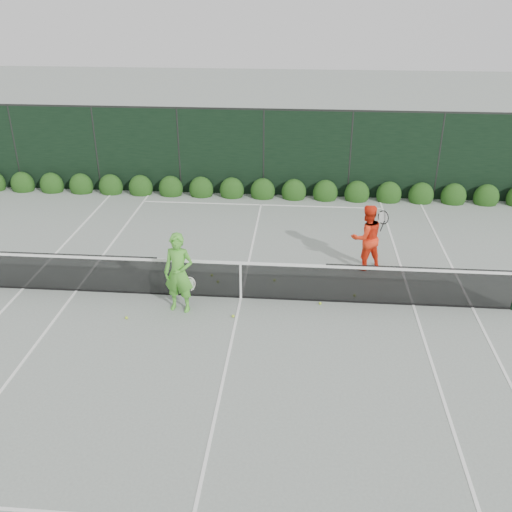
{
  "coord_description": "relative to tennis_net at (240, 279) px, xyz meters",
  "views": [
    {
      "loc": [
        1.38,
        -11.93,
        6.94
      ],
      "look_at": [
        0.34,
        0.3,
        1.0
      ],
      "focal_mm": 40.0,
      "sensor_mm": 36.0,
      "label": 1
    }
  ],
  "objects": [
    {
      "name": "tennis_net",
      "position": [
        0.0,
        0.0,
        0.0
      ],
      "size": [
        12.9,
        0.1,
        1.07
      ],
      "color": "black",
      "rests_on": "ground"
    },
    {
      "name": "tennis_balls",
      "position": [
        0.21,
        0.11,
        -0.5
      ],
      "size": [
        5.31,
        2.29,
        0.07
      ],
      "color": "#B3DD31",
      "rests_on": "ground"
    },
    {
      "name": "windscreen_fence",
      "position": [
        0.02,
        -2.71,
        0.98
      ],
      "size": [
        32.0,
        21.07,
        3.06
      ],
      "color": "black",
      "rests_on": "ground"
    },
    {
      "name": "hedge_row",
      "position": [
        0.02,
        7.15,
        -0.3
      ],
      "size": [
        31.66,
        0.65,
        0.94
      ],
      "color": "#15350E",
      "rests_on": "ground"
    },
    {
      "name": "player_man",
      "position": [
        3.13,
        1.88,
        0.36
      ],
      "size": [
        1.06,
        0.95,
        1.79
      ],
      "rotation": [
        0.0,
        0.0,
        3.53
      ],
      "color": "#FF3415",
      "rests_on": "ground"
    },
    {
      "name": "player_woman",
      "position": [
        -1.32,
        -0.64,
        0.42
      ],
      "size": [
        0.76,
        0.56,
        1.91
      ],
      "rotation": [
        0.0,
        0.0,
        -0.16
      ],
      "color": "#51B134",
      "rests_on": "ground"
    },
    {
      "name": "ground",
      "position": [
        0.02,
        0.0,
        -0.53
      ],
      "size": [
        80.0,
        80.0,
        0.0
      ],
      "primitive_type": "plane",
      "color": "gray",
      "rests_on": "ground"
    },
    {
      "name": "court_lines",
      "position": [
        0.02,
        0.0,
        -0.53
      ],
      "size": [
        11.03,
        23.83,
        0.01
      ],
      "color": "white",
      "rests_on": "ground"
    }
  ]
}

